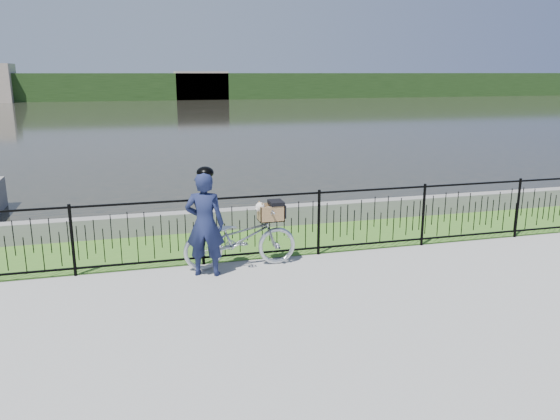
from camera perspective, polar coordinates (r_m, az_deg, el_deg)
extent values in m
plane|color=gray|center=(7.87, 0.85, -8.89)|extent=(120.00, 120.00, 0.00)
cube|color=#3C6920|center=(10.24, -3.12, -3.34)|extent=(60.00, 2.00, 0.01)
plane|color=black|center=(40.13, -12.29, 9.46)|extent=(120.00, 120.00, 0.00)
cube|color=slate|center=(11.13, -4.20, -0.87)|extent=(60.00, 0.30, 0.40)
cube|color=#234018|center=(67.01, -13.62, 12.44)|extent=(120.00, 6.00, 3.00)
cube|color=#AB9A89|center=(65.96, -8.25, 12.75)|extent=(6.00, 3.00, 3.20)
imported|color=silver|center=(8.84, -4.19, -2.96)|extent=(1.84, 0.64, 0.97)
cube|color=black|center=(8.88, -0.97, -1.09)|extent=(0.38, 0.18, 0.02)
cube|color=olive|center=(8.87, -0.97, -1.05)|extent=(0.40, 0.29, 0.01)
cube|color=olive|center=(8.97, -1.19, -0.06)|extent=(0.40, 0.02, 0.26)
cube|color=olive|center=(8.71, -0.75, -0.49)|extent=(0.40, 0.02, 0.26)
cube|color=olive|center=(8.89, 0.23, -0.19)|extent=(0.02, 0.29, 0.26)
cube|color=olive|center=(8.80, -2.19, -0.35)|extent=(0.02, 0.29, 0.26)
cube|color=black|center=(8.82, -0.42, 0.77)|extent=(0.22, 0.31, 0.06)
cube|color=black|center=(8.89, 0.34, -0.02)|extent=(0.02, 0.31, 0.21)
ellipsoid|color=silver|center=(8.84, -1.10, -0.29)|extent=(0.31, 0.22, 0.20)
sphere|color=silver|center=(8.76, -2.09, 0.32)|extent=(0.15, 0.15, 0.15)
sphere|color=silver|center=(8.73, -2.38, 0.08)|extent=(0.07, 0.07, 0.07)
sphere|color=black|center=(8.72, -2.53, 0.02)|extent=(0.02, 0.02, 0.02)
cone|color=olive|center=(8.80, -2.18, 0.79)|extent=(0.06, 0.08, 0.08)
cone|color=olive|center=(8.71, -1.91, 0.65)|extent=(0.06, 0.08, 0.08)
imported|color=#171E40|center=(8.46, -7.86, -1.48)|extent=(0.69, 0.55, 1.64)
ellipsoid|color=black|center=(8.28, -8.04, 3.86)|extent=(0.26, 0.29, 0.18)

